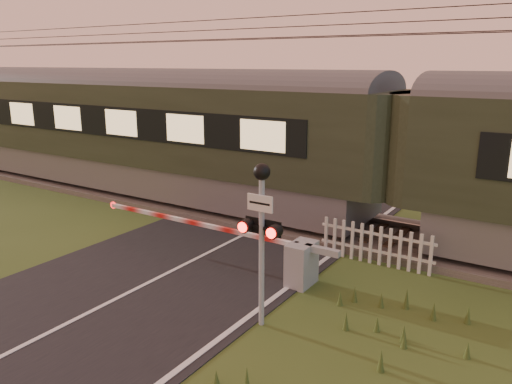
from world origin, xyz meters
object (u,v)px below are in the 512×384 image
Objects in this scene: train at (403,155)px; crossing_signal at (262,217)px; picket_fence at (375,245)px; boom_gate at (286,257)px.

crossing_signal is at bearing -97.17° from train.
train is 15.92× the size of picket_fence.
crossing_signal is (0.58, -1.97, 1.58)m from boom_gate.
train reaches higher than crossing_signal.
boom_gate is at bearing -108.63° from train.
train is 14.78× the size of crossing_signal.
crossing_signal is at bearing -73.59° from boom_gate.
train reaches higher than boom_gate.
boom_gate is 2.44m from picket_fence.
picket_fence is at bearing 56.05° from boom_gate.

